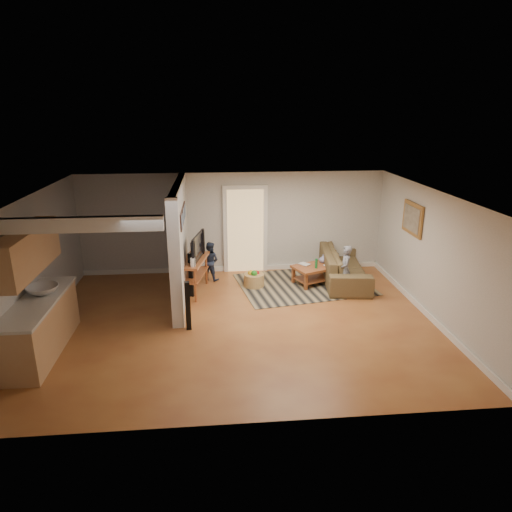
# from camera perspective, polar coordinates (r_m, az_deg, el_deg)

# --- Properties ---
(ground) EXTENTS (7.50, 7.50, 0.00)m
(ground) POSITION_cam_1_polar(r_m,az_deg,el_deg) (8.99, -1.87, -8.25)
(ground) COLOR brown
(ground) RESTS_ON ground
(room_shell) EXTENTS (7.54, 6.02, 2.52)m
(room_shell) POSITION_cam_1_polar(r_m,az_deg,el_deg) (8.86, -9.03, 1.27)
(room_shell) COLOR #B0AEA8
(room_shell) RESTS_ON ground
(area_rug) EXTENTS (3.28, 2.63, 0.01)m
(area_rug) POSITION_cam_1_polar(r_m,az_deg,el_deg) (10.86, 5.97, -3.53)
(area_rug) COLOR black
(area_rug) RESTS_ON ground
(sofa) EXTENTS (1.24, 2.56, 0.72)m
(sofa) POSITION_cam_1_polar(r_m,az_deg,el_deg) (11.30, 10.75, -2.91)
(sofa) COLOR #433B21
(sofa) RESTS_ON ground
(coffee_table) EXTENTS (1.30, 1.04, 0.67)m
(coffee_table) POSITION_cam_1_polar(r_m,az_deg,el_deg) (10.89, 7.72, -1.63)
(coffee_table) COLOR brown
(coffee_table) RESTS_ON ground
(tv_console) EXTENTS (0.71, 1.31, 1.07)m
(tv_console) POSITION_cam_1_polar(r_m,az_deg,el_deg) (10.21, -7.74, -0.80)
(tv_console) COLOR brown
(tv_console) RESTS_ON ground
(speaker_left) EXTENTS (0.10, 0.10, 0.95)m
(speaker_left) POSITION_cam_1_polar(r_m,az_deg,el_deg) (8.61, -8.52, -6.18)
(speaker_left) COLOR black
(speaker_left) RESTS_ON ground
(speaker_right) EXTENTS (0.13, 0.13, 1.00)m
(speaker_right) POSITION_cam_1_polar(r_m,az_deg,el_deg) (10.08, -8.08, -2.34)
(speaker_right) COLOR black
(speaker_right) RESTS_ON ground
(toy_basket) EXTENTS (0.47, 0.47, 0.42)m
(toy_basket) POSITION_cam_1_polar(r_m,az_deg,el_deg) (10.63, -0.26, -2.95)
(toy_basket) COLOR #A27F46
(toy_basket) RESTS_ON ground
(child) EXTENTS (0.33, 0.45, 1.11)m
(child) POSITION_cam_1_polar(r_m,az_deg,el_deg) (10.51, 10.91, -4.56)
(child) COLOR slate
(child) RESTS_ON ground
(toddler) EXTENTS (0.58, 0.53, 0.95)m
(toddler) POSITION_cam_1_polar(r_m,az_deg,el_deg) (11.17, -5.71, -2.93)
(toddler) COLOR #212C46
(toddler) RESTS_ON ground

